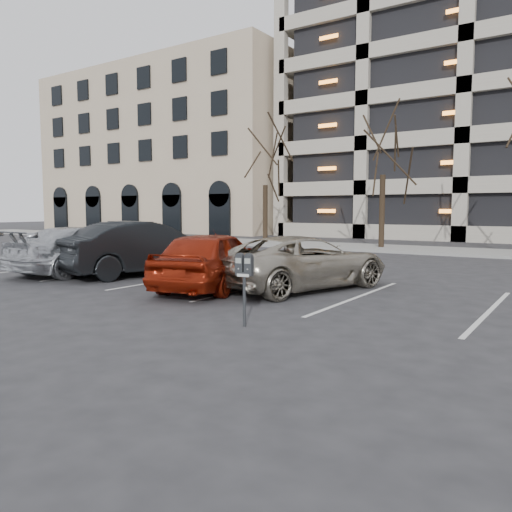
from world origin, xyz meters
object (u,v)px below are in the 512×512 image
Objects in this scene: tree_a at (265,149)px; suv_silver at (302,262)px; tree_b at (384,129)px; parking_meter at (244,272)px; car_red at (213,260)px; car_silver at (87,250)px; car_dark at (143,248)px.

tree_a is 17.13m from suv_silver.
tree_a is 7.02m from tree_b.
parking_meter is 4.21m from car_red.
suv_silver is at bearing -171.54° from car_silver.
tree_a is 1.51× the size of car_dark.
suv_silver is 7.31m from car_silver.
tree_a reaches higher than car_dark.
parking_meter is at bearing 164.84° from car_dark.
tree_a reaches higher than suv_silver.
car_dark is at bearing -160.03° from car_silver.
car_red is at bearing 52.60° from suv_silver.
car_dark reaches higher than car_red.
car_dark is at bearing 138.63° from parking_meter.
tree_a is 0.91× the size of tree_b.
tree_b reaches higher than car_silver.
suv_silver is 1.06× the size of car_dark.
car_dark reaches higher than parking_meter.
car_red reaches higher than suv_silver.
tree_a is 1.42× the size of suv_silver.
tree_b reaches higher than tree_a.
car_dark is at bearing -100.99° from tree_b.
tree_b is at bearing -102.29° from car_red.
car_dark is (-3.49, 0.93, 0.08)m from car_red.
parking_meter is 0.25× the size of car_dark.
car_dark is 1.98m from car_silver.
car_silver is at bearing -107.51° from tree_b.
parking_meter is (10.88, -17.48, -4.52)m from tree_a.
suv_silver reaches higher than parking_meter.
car_silver is (-7.23, -1.05, 0.06)m from suv_silver.
tree_b reaches higher than car_red.
tree_a is at bearing -36.15° from suv_silver.
car_dark is (-5.37, -0.38, 0.15)m from suv_silver.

